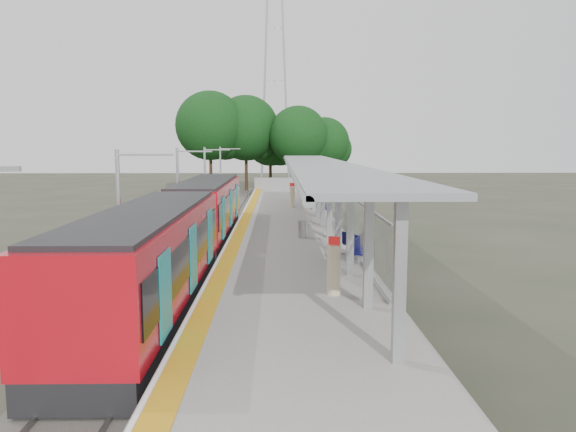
% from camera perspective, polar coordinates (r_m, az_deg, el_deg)
% --- Properties ---
extents(ground, '(200.00, 200.00, 0.00)m').
position_cam_1_polar(ground, '(14.44, 1.15, -15.39)').
color(ground, '#474438').
rests_on(ground, ground).
extents(trackbed, '(3.00, 70.00, 0.24)m').
position_cam_1_polar(trackbed, '(33.99, -7.72, -2.05)').
color(trackbed, '#59544C').
rests_on(trackbed, ground).
extents(platform, '(6.00, 50.00, 1.00)m').
position_cam_1_polar(platform, '(33.70, -0.11, -1.41)').
color(platform, gray).
rests_on(platform, ground).
extents(tactile_strip, '(0.60, 50.00, 0.02)m').
position_cam_1_polar(tactile_strip, '(33.69, -4.45, -0.55)').
color(tactile_strip, gold).
rests_on(tactile_strip, platform).
extents(end_fence, '(6.00, 0.10, 1.20)m').
position_cam_1_polar(end_fence, '(58.41, -0.48, 3.33)').
color(end_fence, '#9EA0A5').
rests_on(end_fence, platform).
extents(train, '(2.74, 27.60, 3.62)m').
position_cam_1_polar(train, '(24.67, -10.29, -1.05)').
color(train, black).
rests_on(train, ground).
extents(canopy, '(3.27, 38.00, 3.66)m').
position_cam_1_polar(canopy, '(29.61, 3.12, 4.59)').
color(canopy, '#9EA0A5').
rests_on(canopy, platform).
extents(pylon, '(8.00, 4.00, 38.00)m').
position_cam_1_polar(pylon, '(87.36, -1.35, 16.06)').
color(pylon, '#9EA0A5').
rests_on(pylon, ground).
extents(tree_cluster, '(20.14, 11.35, 11.70)m').
position_cam_1_polar(tree_cluster, '(66.11, -2.99, 8.48)').
color(tree_cluster, '#382316').
rests_on(tree_cluster, ground).
extents(catenary_masts, '(2.08, 48.16, 5.40)m').
position_cam_1_polar(catenary_masts, '(32.93, -10.97, 2.48)').
color(catenary_masts, '#9EA0A5').
rests_on(catenary_masts, ground).
extents(bench_near, '(0.83, 1.40, 0.92)m').
position_cam_1_polar(bench_near, '(22.18, 7.15, -3.41)').
color(bench_near, '#0F0F4D').
rests_on(bench_near, platform).
extents(bench_mid, '(0.94, 1.41, 0.93)m').
position_cam_1_polar(bench_mid, '(23.37, 6.64, -2.84)').
color(bench_mid, '#0F0F4D').
rests_on(bench_mid, platform).
extents(bench_far, '(0.48, 1.48, 1.01)m').
position_cam_1_polar(bench_far, '(36.88, 3.88, 0.93)').
color(bench_far, '#0F0F4D').
rests_on(bench_far, platform).
extents(info_pillar_near, '(0.41, 0.41, 1.81)m').
position_cam_1_polar(info_pillar_near, '(17.20, 4.69, -5.45)').
color(info_pillar_near, beige).
rests_on(info_pillar_near, platform).
extents(info_pillar_far, '(0.41, 0.41, 1.80)m').
position_cam_1_polar(info_pillar_far, '(41.25, 0.42, 1.97)').
color(info_pillar_far, beige).
rests_on(info_pillar_far, platform).
extents(litter_bin, '(0.51, 0.51, 0.84)m').
position_cam_1_polar(litter_bin, '(27.70, 1.46, -1.37)').
color(litter_bin, '#9EA0A5').
rests_on(litter_bin, platform).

